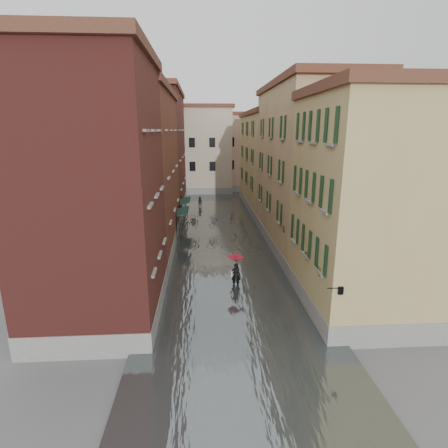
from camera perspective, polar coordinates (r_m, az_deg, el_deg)
name	(u,v)px	position (r m, az deg, el deg)	size (l,w,h in m)	color
ground	(230,294)	(22.05, 1.03, -11.29)	(120.00, 120.00, 0.00)	slate
floodwater	(219,233)	(34.13, -0.74, -1.41)	(10.00, 60.00, 0.20)	#4F5657
building_left_near	(96,198)	(18.77, -20.22, 4.04)	(6.00, 8.00, 13.00)	maroon
building_left_mid	(135,175)	(29.39, -14.26, 7.71)	(6.00, 14.00, 12.50)	brown
building_left_far	(157,154)	(44.10, -10.83, 11.20)	(6.00, 16.00, 14.00)	maroon
building_right_near	(364,208)	(20.10, 21.93, 2.37)	(6.00, 8.00, 11.50)	tan
building_right_mid	(306,171)	(30.14, 13.18, 8.43)	(6.00, 14.00, 13.00)	tan
building_right_far	(271,163)	(44.72, 7.62, 9.78)	(6.00, 16.00, 11.50)	tan
building_end_cream	(193,151)	(57.79, -5.10, 11.77)	(12.00, 9.00, 13.00)	#B8AE92
building_end_pink	(247,153)	(60.29, 3.71, 11.46)	(10.00, 9.00, 12.00)	tan
awning_near	(182,212)	(32.53, -6.80, 1.98)	(1.09, 3.25, 2.80)	#153126
awning_far	(185,201)	(37.33, -6.42, 3.69)	(1.09, 3.35, 2.80)	#153126
wall_lantern	(340,290)	(16.41, 18.38, -10.19)	(0.71, 0.22, 0.35)	black
window_planters	(304,244)	(20.51, 12.88, -3.15)	(0.59, 8.31, 0.84)	#9F5934
pedestrian_main	(236,268)	(22.40, 1.94, -7.25)	(1.00, 1.00, 2.06)	black
pedestrian_far	(200,202)	(45.31, -3.90, 3.54)	(0.72, 0.56, 1.49)	black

